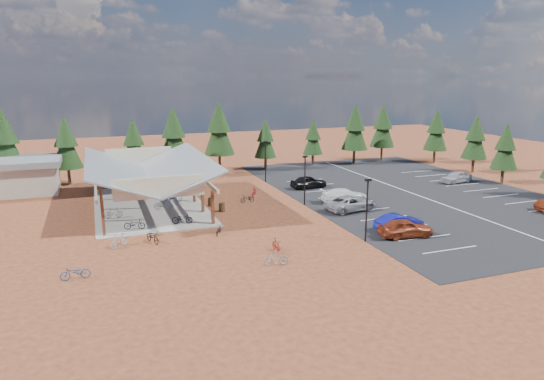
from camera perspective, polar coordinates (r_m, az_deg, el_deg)
The scene contains 44 objects.
ground at distance 46.35m, azimuth -0.82°, elevation -2.94°, with size 140.00×140.00×0.00m, color #562516.
asphalt_lot at distance 57.43m, azimuth 15.82°, elevation -0.25°, with size 27.00×44.00×0.04m, color black.
concrete_pad at distance 50.88m, azimuth -14.20°, elevation -1.82°, with size 10.60×18.60×0.10m, color gray.
bike_pavilion at distance 50.06m, azimuth -14.44°, elevation 2.35°, with size 11.65×19.40×4.97m.
outbuilding at distance 61.66m, azimuth -28.50°, elevation 1.45°, with size 11.00×7.00×3.90m.
lamp_post_0 at distance 38.90m, azimuth 11.10°, elevation -1.81°, with size 0.50×0.25×5.14m.
lamp_post_1 at distance 49.25m, azimuth 3.88°, elevation 1.56°, with size 0.50×0.25×5.14m.
lamp_post_2 at distance 60.21m, azimuth -0.78°, elevation 3.73°, with size 0.50×0.25×5.14m.
trash_bin_0 at distance 47.57m, azimuth -5.91°, elevation -2.02°, with size 0.60×0.60×0.90m, color #3D2815.
trash_bin_1 at distance 49.74m, azimuth -7.20°, elevation -1.38°, with size 0.60×0.60×0.90m, color #3D2815.
pine_0 at distance 64.82m, azimuth -28.95°, elevation 5.23°, with size 4.03×4.03×9.38m.
pine_1 at distance 63.58m, azimuth -23.08°, elevation 5.13°, with size 3.60×3.60×8.38m.
pine_2 at distance 64.16m, azimuth -15.97°, elevation 5.47°, with size 3.39×3.39×7.89m.
pine_3 at distance 64.35m, azimuth -11.50°, elevation 6.51°, with size 3.99×3.99×9.29m.
pine_4 at distance 67.24m, azimuth -6.27°, elevation 7.24°, with size 4.21×4.21×9.81m.
pine_5 at distance 68.25m, azimuth -0.78°, elevation 6.08°, with size 3.11×3.11×7.25m.
pine_6 at distance 72.06m, azimuth 4.86°, elevation 6.23°, with size 2.95×2.95×6.87m.
pine_7 at distance 73.87m, azimuth 9.75°, elevation 7.31°, with size 3.89×3.89×9.06m.
pine_8 at distance 77.79m, azimuth 12.91°, elevation 7.38°, with size 3.82×3.82×8.91m.
pine_11 at distance 65.79m, azimuth 25.77°, elevation 4.61°, with size 3.20×3.20×7.45m.
pine_12 at distance 71.77m, azimuth 22.82°, elevation 5.74°, with size 3.40×3.40×7.93m.
pine_13 at distance 77.67m, azimuth 18.76°, elevation 6.70°, with size 3.53×3.53×8.22m.
bike_0 at distance 43.25m, azimuth -15.87°, elevation -3.87°, with size 0.61×1.76×0.93m, color black.
bike_1 at distance 47.21m, azimuth -18.15°, elevation -2.56°, with size 0.47×1.67×1.00m, color #92949A.
bike_2 at distance 54.31m, azimuth -16.76°, elevation -0.51°, with size 0.58×1.66×0.87m, color navy.
bike_3 at distance 58.00m, azimuth -16.59°, elevation 0.39°, with size 0.45×1.59×0.95m, color maroon.
bike_4 at distance 43.91m, azimuth -10.52°, elevation -3.31°, with size 0.63×1.82×0.96m, color black.
bike_5 at distance 48.80m, azimuth -12.67°, elevation -1.64°, with size 0.52×1.84×1.11m, color gray.
bike_6 at distance 51.60m, azimuth -11.53°, elevation -0.88°, with size 0.62×1.77×0.93m, color navy.
bike_7 at distance 58.69m, azimuth -11.61°, elevation 0.83°, with size 0.46×1.61×0.97m, color maroon.
bike_8 at distance 39.77m, azimuth -13.87°, elevation -5.35°, with size 0.66×1.88×0.99m, color black.
bike_9 at distance 39.47m, azimuth -17.54°, elevation -5.68°, with size 0.50×1.78×1.07m, color #94989C.
bike_10 at distance 34.36m, azimuth -22.14°, elevation -8.96°, with size 0.66×1.89×0.99m, color navy.
bike_11 at distance 36.59m, azimuth 0.51°, elevation -6.56°, with size 0.49×1.73×1.04m, color maroon.
bike_12 at distance 40.78m, azimuth -6.32°, elevation -4.71°, with size 0.53×1.53×0.80m, color black.
bike_13 at distance 34.10m, azimuth 0.52°, elevation -8.06°, with size 0.49×1.75×1.05m, color gray.
bike_15 at distance 53.28m, azimuth -2.11°, elevation -0.22°, with size 0.50×1.76×1.06m, color maroon.
bike_16 at distance 50.86m, azimuth -2.90°, elevation -1.01°, with size 0.55×1.58×0.83m, color black.
car_0 at distance 41.25m, azimuth 15.43°, elevation -4.32°, with size 1.81×4.49×1.53m, color maroon.
car_1 at distance 42.84m, azimuth 14.71°, elevation -3.71°, with size 1.49×4.27×1.41m, color navy.
car_2 at distance 48.10m, azimuth 9.22°, elevation -1.56°, with size 2.44×5.29×1.47m, color gray.
car_3 at distance 51.25m, azimuth 8.55°, elevation -0.64°, with size 2.00×4.93×1.43m, color white.
car_4 at distance 57.21m, azimuth 4.33°, elevation 0.95°, with size 1.74×4.33×1.48m, color black.
car_8 at distance 64.15m, azimuth 20.88°, elevation 1.44°, with size 1.72×4.29×1.46m, color #A2A3AA.
Camera 1 is at (-14.78, -42.00, 12.89)m, focal length 32.00 mm.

